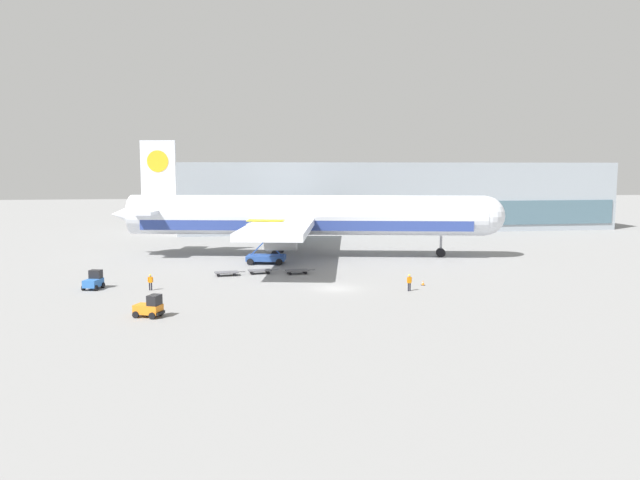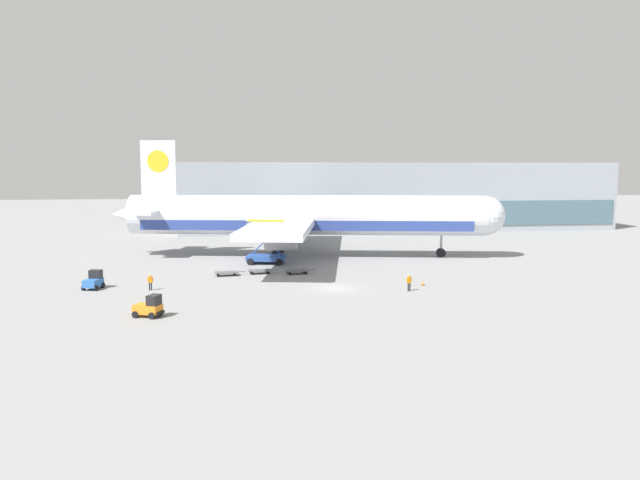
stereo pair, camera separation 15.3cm
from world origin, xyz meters
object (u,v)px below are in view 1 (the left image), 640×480
(airplane_main, at_px, (301,217))
(scissor_lift_loader, at_px, (266,247))
(ground_crew_far, at_px, (150,281))
(ground_crew_near, at_px, (409,281))
(baggage_tug_mid, at_px, (94,281))
(baggage_dolly_lead, at_px, (227,273))
(baggage_tug_foreground, at_px, (150,307))
(baggage_dolly_third, at_px, (297,271))
(baggage_dolly_second, at_px, (260,271))
(traffic_cone_near, at_px, (423,283))

(airplane_main, bearing_deg, scissor_lift_loader, -119.41)
(airplane_main, distance_m, scissor_lift_loader, 9.22)
(scissor_lift_loader, xyz_separation_m, ground_crew_far, (-13.61, -16.61, -1.22))
(airplane_main, relative_size, ground_crew_near, 31.98)
(baggage_tug_mid, xyz_separation_m, baggage_dolly_lead, (14.27, 5.99, -0.49))
(baggage_tug_mid, distance_m, baggage_dolly_lead, 15.48)
(baggage_tug_foreground, bearing_deg, baggage_dolly_lead, 95.39)
(baggage_tug_mid, bearing_deg, baggage_dolly_lead, -51.19)
(baggage_tug_mid, relative_size, baggage_dolly_third, 0.73)
(scissor_lift_loader, distance_m, baggage_dolly_lead, 10.58)
(airplane_main, xyz_separation_m, scissor_lift_loader, (-5.62, -6.36, -3.61))
(baggage_tug_mid, bearing_deg, baggage_dolly_third, -59.27)
(baggage_tug_mid, distance_m, baggage_dolly_third, 23.68)
(baggage_tug_foreground, relative_size, ground_crew_near, 1.56)
(scissor_lift_loader, distance_m, baggage_dolly_second, 8.34)
(baggage_tug_foreground, relative_size, baggage_dolly_lead, 0.75)
(scissor_lift_loader, relative_size, baggage_dolly_third, 1.59)
(ground_crew_far, bearing_deg, baggage_dolly_third, -154.72)
(baggage_dolly_third, xyz_separation_m, ground_crew_far, (-16.78, -7.75, 0.62))
(baggage_tug_foreground, height_order, traffic_cone_near, baggage_tug_foreground)
(scissor_lift_loader, height_order, baggage_dolly_second, scissor_lift_loader)
(ground_crew_far, bearing_deg, scissor_lift_loader, -128.85)
(scissor_lift_loader, relative_size, baggage_dolly_lead, 1.59)
(baggage_tug_foreground, relative_size, baggage_tug_mid, 1.02)
(scissor_lift_loader, xyz_separation_m, traffic_cone_near, (16.12, -18.55, -1.96))
(airplane_main, height_order, scissor_lift_loader, airplane_main)
(ground_crew_far, bearing_deg, ground_crew_near, 170.48)
(ground_crew_near, distance_m, ground_crew_far, 27.66)
(baggage_tug_foreground, height_order, baggage_dolly_third, baggage_tug_foreground)
(baggage_tug_mid, xyz_separation_m, ground_crew_near, (33.36, -6.56, 0.19))
(airplane_main, xyz_separation_m, baggage_tug_mid, (-25.35, -21.22, -4.96))
(baggage_dolly_second, xyz_separation_m, ground_crew_far, (-12.23, -8.59, 0.62))
(baggage_tug_foreground, bearing_deg, baggage_dolly_second, 86.65)
(baggage_tug_foreground, bearing_deg, baggage_dolly_third, 76.64)
(baggage_dolly_third, relative_size, ground_crew_far, 2.18)
(scissor_lift_loader, height_order, baggage_tug_foreground, scissor_lift_loader)
(baggage_dolly_third, bearing_deg, baggage_dolly_lead, 174.99)
(baggage_tug_mid, height_order, baggage_dolly_second, baggage_tug_mid)
(baggage_dolly_second, height_order, ground_crew_far, ground_crew_far)
(traffic_cone_near, bearing_deg, airplane_main, 112.86)
(baggage_dolly_third, relative_size, ground_crew_near, 2.09)
(baggage_tug_foreground, distance_m, ground_crew_near, 27.06)
(baggage_tug_mid, xyz_separation_m, ground_crew_far, (6.12, -1.75, 0.14))
(baggage_dolly_second, relative_size, ground_crew_far, 2.18)
(baggage_tug_foreground, xyz_separation_m, ground_crew_far, (-1.23, 12.28, 0.14))
(ground_crew_near, bearing_deg, traffic_cone_near, 38.00)
(baggage_dolly_lead, bearing_deg, airplane_main, 48.86)
(baggage_tug_mid, height_order, ground_crew_near, baggage_tug_mid)
(baggage_tug_foreground, bearing_deg, scissor_lift_loader, 91.26)
(scissor_lift_loader, distance_m, baggage_tug_foreground, 31.46)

